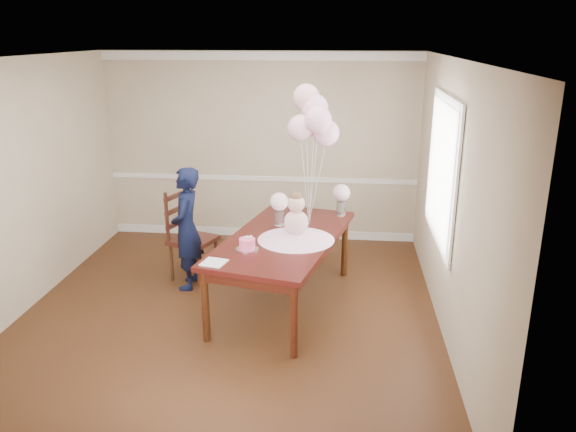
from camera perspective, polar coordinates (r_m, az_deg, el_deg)
The scene contains 52 objects.
floor at distance 6.26m, azimuth -5.99°, elevation -9.89°, with size 4.50×5.00×0.00m, color black.
ceiling at distance 5.54m, azimuth -6.93°, elevation 15.63°, with size 4.50×5.00×0.02m, color white.
wall_back at distance 8.14m, azimuth -2.77°, elevation 6.92°, with size 4.50×0.02×2.70m, color tan.
wall_front at distance 3.51m, azimuth -14.98°, elevation -9.25°, with size 4.50×0.02×2.70m, color tan.
wall_left at distance 6.60m, azimuth -25.93°, elevation 2.42°, with size 0.02×5.00×2.70m, color tan.
wall_right at distance 5.72m, azimuth 16.19°, elevation 1.38°, with size 0.02×5.00×2.70m, color tan.
chair_rail_trim at distance 8.23m, azimuth -2.73°, elevation 3.83°, with size 4.50×0.02×0.07m, color silver.
crown_molding at distance 7.99m, azimuth -2.92°, elevation 15.95°, with size 4.50×0.02×0.12m, color white.
baseboard_trim at distance 8.48m, azimuth -2.65°, elevation -1.68°, with size 4.50×0.02×0.12m, color silver.
window_frame at distance 6.15m, azimuth 15.37°, elevation 4.51°, with size 0.02×1.66×1.56m, color white.
window_blinds at distance 6.14m, azimuth 15.20°, elevation 4.51°, with size 0.01×1.50×1.40m, color silver.
dining_table_top at distance 6.13m, azimuth -0.48°, elevation -2.30°, with size 1.09×2.18×0.05m, color black.
table_apron at distance 6.16m, azimuth -0.48°, elevation -3.01°, with size 0.98×2.07×0.11m, color black.
table_leg_fl at distance 5.62m, azimuth -8.40°, elevation -9.04°, with size 0.08×0.08×0.76m, color black.
table_leg_fr at distance 5.30m, azimuth 0.61°, elevation -10.61°, with size 0.08×0.08×0.76m, color black.
table_leg_bl at distance 7.30m, azimuth -1.24°, elevation -2.30°, with size 0.08×0.08×0.76m, color black.
table_leg_br at distance 7.06m, azimuth 5.77°, elevation -3.14°, with size 0.08×0.08×0.76m, color black.
baby_skirt at distance 6.00m, azimuth 0.82°, elevation -1.92°, with size 0.83×0.83×0.11m, color #FFBBE5.
baby_torso at distance 5.96m, azimuth 0.82°, elevation -0.63°, with size 0.26×0.26×0.26m, color #F098C7.
baby_head at distance 5.89m, azimuth 0.83°, elevation 1.27°, with size 0.19×0.19×0.19m, color beige.
baby_hair at distance 5.87m, azimuth 0.84°, elevation 1.89°, with size 0.13×0.13×0.13m, color brown.
cake_platter at distance 5.76m, azimuth -4.15°, elevation -3.36°, with size 0.24×0.24×0.01m, color #BDBDC1.
birthday_cake at distance 5.74m, azimuth -4.17°, elevation -2.81°, with size 0.16×0.16×0.11m, color #FF5082.
cake_flower_a at distance 5.72m, azimuth -4.18°, elevation -2.15°, with size 0.03×0.03×0.03m, color silver.
cake_flower_b at distance 5.73m, azimuth -3.80°, elevation -2.12°, with size 0.03×0.03×0.03m, color white.
rose_vase_near at distance 6.43m, azimuth -0.89°, elevation -0.22°, with size 0.11×0.11×0.17m, color white.
roses_near at distance 6.37m, azimuth -0.90°, elevation 1.46°, with size 0.21×0.21×0.21m, color #F5CDD8.
rose_vase_far at distance 6.82m, azimuth 5.40°, elevation 0.78°, with size 0.11×0.11×0.17m, color silver.
roses_far at distance 6.77m, azimuth 5.45°, elevation 2.37°, with size 0.21×0.21×0.21m, color beige.
napkin at distance 5.46m, azimuth -7.53°, elevation -4.71°, with size 0.22×0.22×0.01m, color white.
balloon_weight at distance 6.62m, azimuth 2.14°, elevation -0.38°, with size 0.04×0.04×0.02m, color silver.
balloon_a at distance 6.39m, azimuth 1.30°, elevation 8.93°, with size 0.31×0.31×0.31m, color #FFB4D0.
balloon_b at distance 6.26m, azimuth 3.08°, elevation 9.73°, with size 0.31×0.31×0.31m, color #FFB4D6.
balloon_c at distance 6.43m, azimuth 2.75°, elevation 10.93°, with size 0.31×0.31×0.31m, color #F5AECE.
balloon_d at distance 6.47m, azimuth 1.87°, elevation 11.95°, with size 0.31×0.31×0.31m, color #EBA7B3.
balloon_e at distance 6.41m, azimuth 3.89°, elevation 8.42°, with size 0.31×0.31×0.31m, color #FFB4DB.
balloon_ribbon_a at distance 6.51m, azimuth 1.72°, elevation 3.49°, with size 0.00×0.00×0.92m, color white.
balloon_ribbon_b at distance 6.44m, azimuth 2.58°, elevation 3.82°, with size 0.00×0.00×1.02m, color white.
balloon_ribbon_c at distance 6.51m, azimuth 2.43°, elevation 4.49°, with size 0.00×0.00×1.13m, color white.
balloon_ribbon_d at distance 6.52m, azimuth 2.00°, elevation 5.01°, with size 0.00×0.00×1.24m, color white.
balloon_ribbon_e at distance 6.52m, azimuth 2.98°, elevation 3.25°, with size 0.00×0.00×0.86m, color white.
dining_chair_seat at distance 7.01m, azimuth -9.61°, elevation -2.43°, with size 0.49×0.49×0.06m, color #36150E.
chair_leg_fl at distance 7.07m, azimuth -11.75°, elevation -4.65°, with size 0.04×0.04×0.48m, color #351C0E.
chair_leg_fr at distance 6.85m, azimuth -9.09°, elevation -5.25°, with size 0.04×0.04×0.48m, color #33150E.
chair_leg_bl at distance 7.37m, azimuth -9.89°, elevation -3.59°, with size 0.04×0.04×0.48m, color #391E0F.
chair_leg_br at distance 7.15m, azimuth -7.28°, elevation -4.13°, with size 0.04×0.04×0.48m, color #35130E.
chair_back_post_l at distance 6.89m, azimuth -12.21°, elevation -0.15°, with size 0.04×0.04×0.62m, color #34130E.
chair_back_post_r at distance 7.19m, azimuth -10.28°, elevation 0.74°, with size 0.04×0.04×0.62m, color #33140E.
chair_slat_low at distance 7.08m, azimuth -11.16°, elevation -0.72°, with size 0.03×0.44×0.06m, color black.
chair_slat_mid at distance 7.02m, azimuth -11.24°, elevation 0.64°, with size 0.03×0.44×0.06m, color #3A180F.
chair_slat_top at distance 6.97m, azimuth -11.33°, elevation 2.03°, with size 0.03×0.44×0.06m, color #36160E.
woman at distance 6.71m, azimuth -10.25°, elevation -1.27°, with size 0.53×0.36×1.47m, color black.
Camera 1 is at (1.19, -5.40, 2.93)m, focal length 35.00 mm.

